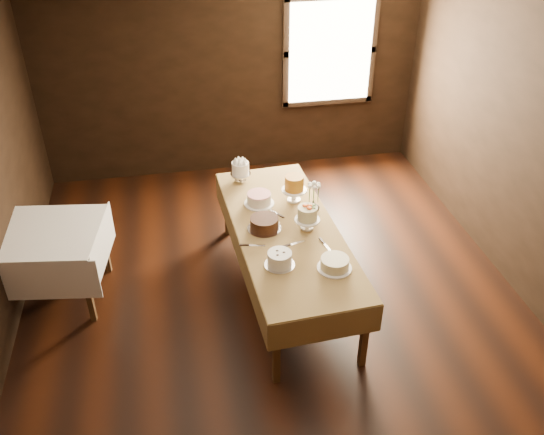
{
  "coord_description": "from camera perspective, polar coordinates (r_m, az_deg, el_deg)",
  "views": [
    {
      "loc": [
        -0.85,
        -4.26,
        3.96
      ],
      "look_at": [
        0.0,
        0.2,
        0.95
      ],
      "focal_mm": 38.1,
      "sensor_mm": 36.0,
      "label": 1
    }
  ],
  "objects": [
    {
      "name": "flower_vase",
      "position": [
        5.83,
        4.09,
        1.07
      ],
      "size": [
        0.18,
        0.18,
        0.14
      ],
      "primitive_type": "imported",
      "rotation": [
        0.0,
        0.0,
        4.04
      ],
      "color": "#2D2823",
      "rests_on": "display_table"
    },
    {
      "name": "cake_server_a",
      "position": [
        5.42,
        2.55,
        -2.49
      ],
      "size": [
        0.24,
        0.09,
        0.01
      ],
      "primitive_type": "cube",
      "rotation": [
        0.0,
        0.0,
        0.26
      ],
      "color": "silver",
      "rests_on": "display_table"
    },
    {
      "name": "wall_right",
      "position": [
        5.99,
        24.69,
        5.03
      ],
      "size": [
        0.02,
        6.0,
        2.8
      ],
      "primitive_type": "cube",
      "color": "black",
      "rests_on": "ground"
    },
    {
      "name": "window",
      "position": [
        7.87,
        5.79,
        15.95
      ],
      "size": [
        1.1,
        0.05,
        1.3
      ],
      "primitive_type": "cube",
      "color": "#FFEABF",
      "rests_on": "wall_back"
    },
    {
      "name": "cake_lattice",
      "position": [
        5.96,
        -1.29,
        1.8
      ],
      "size": [
        0.35,
        0.35,
        0.12
      ],
      "color": "white",
      "rests_on": "display_table"
    },
    {
      "name": "cake_meringue",
      "position": [
        6.35,
        -3.13,
        4.46
      ],
      "size": [
        0.23,
        0.23,
        0.24
      ],
      "color": "silver",
      "rests_on": "display_table"
    },
    {
      "name": "cake_server_b",
      "position": [
        5.37,
        5.54,
        -3.0
      ],
      "size": [
        0.08,
        0.24,
        0.01
      ],
      "primitive_type": "cube",
      "rotation": [
        0.0,
        0.0,
        -1.34
      ],
      "color": "silver",
      "rests_on": "display_table"
    },
    {
      "name": "cake_chocolate",
      "position": [
        5.57,
        -0.77,
        -0.64
      ],
      "size": [
        0.37,
        0.37,
        0.13
      ],
      "color": "silver",
      "rests_on": "display_table"
    },
    {
      "name": "cake_swirl",
      "position": [
        5.1,
        0.76,
        -4.17
      ],
      "size": [
        0.27,
        0.27,
        0.14
      ],
      "color": "silver",
      "rests_on": "display_table"
    },
    {
      "name": "side_table",
      "position": [
        5.97,
        -21.02,
        -2.04
      ],
      "size": [
        1.07,
        1.07,
        0.8
      ],
      "rotation": [
        0.0,
        0.0,
        -0.14
      ],
      "color": "#412913",
      "rests_on": "ground"
    },
    {
      "name": "display_table",
      "position": [
        5.64,
        1.4,
        -1.56
      ],
      "size": [
        1.11,
        2.54,
        0.77
      ],
      "rotation": [
        0.0,
        0.0,
        0.06
      ],
      "color": "#412913",
      "rests_on": "ground"
    },
    {
      "name": "flower_bouquet",
      "position": [
        5.73,
        4.16,
        2.65
      ],
      "size": [
        0.14,
        0.14,
        0.2
      ],
      "primitive_type": null,
      "color": "white",
      "rests_on": "flower_vase"
    },
    {
      "name": "wall_back",
      "position": [
        7.74,
        -4.01,
        14.16
      ],
      "size": [
        5.0,
        0.02,
        2.8
      ],
      "primitive_type": "cube",
      "color": "black",
      "rests_on": "ground"
    },
    {
      "name": "cake_server_c",
      "position": [
        5.86,
        0.08,
        0.64
      ],
      "size": [
        0.14,
        0.22,
        0.01
      ],
      "primitive_type": "cube",
      "rotation": [
        0.0,
        0.0,
        2.1
      ],
      "color": "silver",
      "rests_on": "display_table"
    },
    {
      "name": "cake_server_d",
      "position": [
        5.93,
        3.11,
        0.98
      ],
      "size": [
        0.11,
        0.23,
        0.01
      ],
      "primitive_type": "cube",
      "rotation": [
        0.0,
        0.0,
        1.18
      ],
      "color": "silver",
      "rests_on": "display_table"
    },
    {
      "name": "cake_caramel",
      "position": [
        5.98,
        2.2,
        2.74
      ],
      "size": [
        0.26,
        0.26,
        0.3
      ],
      "color": "white",
      "rests_on": "display_table"
    },
    {
      "name": "cake_flowers",
      "position": [
        5.56,
        3.51,
        -0.14
      ],
      "size": [
        0.25,
        0.25,
        0.25
      ],
      "color": "white",
      "rests_on": "display_table"
    },
    {
      "name": "floor",
      "position": [
        5.87,
        0.37,
        -8.82
      ],
      "size": [
        5.0,
        6.0,
        0.01
      ],
      "primitive_type": "cube",
      "color": "black",
      "rests_on": "ground"
    },
    {
      "name": "ceiling",
      "position": [
        4.49,
        0.5,
        18.6
      ],
      "size": [
        5.0,
        6.0,
        0.01
      ],
      "primitive_type": "cube",
      "color": "beige",
      "rests_on": "wall_back"
    },
    {
      "name": "cake_server_e",
      "position": [
        5.38,
        -1.47,
        -2.77
      ],
      "size": [
        0.24,
        0.08,
        0.01
      ],
      "primitive_type": "cube",
      "rotation": [
        0.0,
        0.0,
        -0.22
      ],
      "color": "silver",
      "rests_on": "display_table"
    },
    {
      "name": "cake_cream",
      "position": [
        5.11,
        6.21,
        -4.57
      ],
      "size": [
        0.32,
        0.32,
        0.11
      ],
      "color": "white",
      "rests_on": "display_table"
    }
  ]
}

